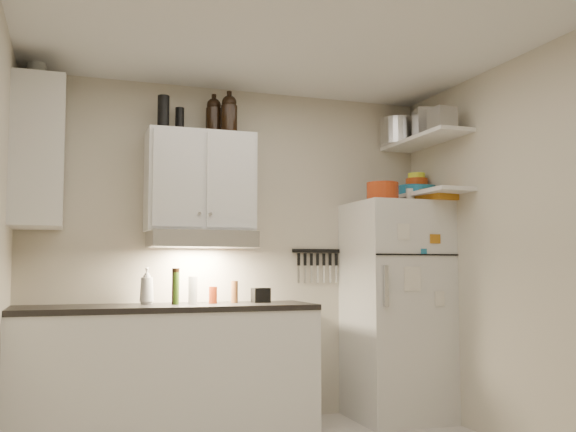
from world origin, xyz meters
name	(u,v)px	position (x,y,z in m)	size (l,w,h in m)	color
ceiling	(298,21)	(0.00, 0.00, 2.61)	(3.20, 3.00, 0.02)	silver
back_wall	(233,253)	(0.00, 1.51, 1.30)	(3.20, 0.02, 2.60)	beige
right_wall	(532,249)	(1.61, 0.00, 1.30)	(0.02, 3.00, 2.60)	beige
base_cabinet	(167,374)	(-0.55, 1.20, 0.44)	(2.10, 0.60, 0.88)	white
countertop	(168,308)	(-0.55, 1.20, 0.90)	(2.10, 0.62, 0.04)	black
upper_cabinet	(200,182)	(-0.30, 1.33, 1.83)	(0.80, 0.33, 0.75)	white
side_cabinet	(38,154)	(-1.44, 1.20, 1.95)	(0.33, 0.55, 1.00)	white
range_hood	(201,239)	(-0.30, 1.27, 1.39)	(0.76, 0.46, 0.12)	silver
fridge	(396,310)	(1.25, 1.16, 0.85)	(0.70, 0.68, 1.70)	silver
shelf_hi	(424,140)	(1.45, 1.02, 2.20)	(0.30, 0.95, 0.03)	white
shelf_lo	(425,195)	(1.45, 1.02, 1.76)	(0.30, 0.95, 0.03)	white
knife_strip	(317,251)	(0.70, 1.49, 1.32)	(0.42, 0.02, 0.03)	black
dutch_oven	(383,192)	(1.08, 1.05, 1.77)	(0.25, 0.25, 0.14)	#AF3714
book_stack	(438,195)	(1.48, 0.90, 1.75)	(0.22, 0.28, 0.09)	#B56F16
spice_jar	(410,195)	(1.32, 1.03, 1.75)	(0.06, 0.06, 0.10)	silver
stock_pot	(398,132)	(1.39, 1.34, 2.33)	(0.31, 0.31, 0.22)	silver
tin_a	(429,124)	(1.48, 1.00, 2.33)	(0.23, 0.21, 0.23)	#AAAAAD
tin_b	(442,119)	(1.41, 0.70, 2.30)	(0.16, 0.16, 0.16)	#AAAAAD
bowl_teal	(412,191)	(1.47, 1.27, 1.82)	(0.23, 0.23, 0.09)	#1B6C94
bowl_orange	(417,182)	(1.50, 1.23, 1.89)	(0.18, 0.18, 0.05)	#C04112
bowl_yellow	(417,176)	(1.50, 1.23, 1.94)	(0.14, 0.14, 0.05)	#E4F52B
plates	(420,190)	(1.43, 1.06, 1.80)	(0.24, 0.24, 0.06)	#1B6C94
growler_a	(214,116)	(-0.20, 1.35, 2.34)	(0.12, 0.12, 0.29)	black
growler_b	(229,114)	(-0.10, 1.26, 2.35)	(0.12, 0.12, 0.30)	black
thermos_a	(180,120)	(-0.45, 1.39, 2.30)	(0.07, 0.07, 0.19)	black
thermos_b	(163,113)	(-0.59, 1.30, 2.33)	(0.09, 0.09, 0.25)	black
side_jar	(37,73)	(-1.47, 1.29, 2.54)	(0.13, 0.13, 0.17)	silver
soap_bottle	(147,284)	(-0.68, 1.34, 1.07)	(0.11, 0.11, 0.30)	white
pepper_mill	(235,292)	(-0.04, 1.30, 1.00)	(0.05, 0.05, 0.16)	brown
oil_bottle	(176,288)	(-0.49, 1.20, 1.03)	(0.04, 0.04, 0.23)	#385C17
vinegar_bottle	(176,286)	(-0.49, 1.21, 1.05)	(0.05, 0.05, 0.26)	black
clear_bottle	(193,290)	(-0.36, 1.27, 1.02)	(0.07, 0.07, 0.20)	silver
red_jar	(213,295)	(-0.21, 1.25, 0.98)	(0.06, 0.06, 0.12)	#AF3714
caddy	(261,295)	(0.16, 1.27, 0.97)	(0.13, 0.09, 0.11)	black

